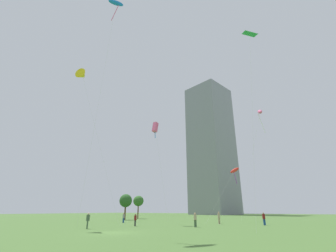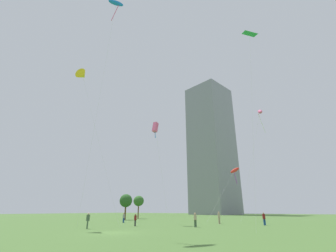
{
  "view_description": "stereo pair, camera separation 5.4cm",
  "coord_description": "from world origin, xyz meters",
  "px_view_note": "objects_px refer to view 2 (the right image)",
  "views": [
    {
      "loc": [
        18.2,
        -17.9,
        2.1
      ],
      "look_at": [
        0.67,
        8.64,
        13.72
      ],
      "focal_mm": 24.68,
      "sensor_mm": 36.0,
      "label": 1
    },
    {
      "loc": [
        18.25,
        -17.87,
        2.1
      ],
      "look_at": [
        0.67,
        8.64,
        13.72
      ],
      "focal_mm": 24.68,
      "sensor_mm": 36.0,
      "label": 2
    }
  ],
  "objects_px": {
    "park_tree_0": "(126,201)",
    "person_standing_0": "(195,219)",
    "person_standing_4": "(135,219)",
    "kite_flying_4": "(235,171)",
    "kite_flying_1": "(116,4)",
    "kite_flying_3": "(82,75)",
    "person_standing_1": "(264,218)",
    "kite_flying_2": "(155,127)",
    "distant_highrise_0": "(212,157)",
    "person_standing_3": "(124,217)",
    "kite_flying_0": "(250,35)",
    "person_standing_5": "(88,219)",
    "park_tree_2": "(139,201)",
    "distant_highrise_1": "(212,147)",
    "kite_flying_5": "(260,112)",
    "person_standing_2": "(219,217)"
  },
  "relations": [
    {
      "from": "kite_flying_5",
      "to": "kite_flying_1",
      "type": "bearing_deg",
      "value": -121.81
    },
    {
      "from": "person_standing_3",
      "to": "kite_flying_1",
      "type": "xyz_separation_m",
      "value": [
        9.04,
        -14.13,
        31.59
      ]
    },
    {
      "from": "distant_highrise_0",
      "to": "park_tree_2",
      "type": "bearing_deg",
      "value": -69.56
    },
    {
      "from": "kite_flying_3",
      "to": "park_tree_0",
      "type": "xyz_separation_m",
      "value": [
        -9.53,
        22.3,
        -19.12
      ]
    },
    {
      "from": "person_standing_5",
      "to": "kite_flying_1",
      "type": "bearing_deg",
      "value": -167.76
    },
    {
      "from": "kite_flying_4",
      "to": "distant_highrise_0",
      "type": "distance_m",
      "value": 115.95
    },
    {
      "from": "kite_flying_2",
      "to": "kite_flying_3",
      "type": "relative_size",
      "value": 0.72
    },
    {
      "from": "person_standing_5",
      "to": "kite_flying_0",
      "type": "xyz_separation_m",
      "value": [
        20.21,
        6.74,
        22.92
      ]
    },
    {
      "from": "person_standing_0",
      "to": "person_standing_4",
      "type": "height_order",
      "value": "person_standing_0"
    },
    {
      "from": "kite_flying_4",
      "to": "park_tree_0",
      "type": "relative_size",
      "value": 1.99
    },
    {
      "from": "person_standing_4",
      "to": "kite_flying_4",
      "type": "height_order",
      "value": "kite_flying_4"
    },
    {
      "from": "person_standing_0",
      "to": "kite_flying_1",
      "type": "height_order",
      "value": "kite_flying_1"
    },
    {
      "from": "person_standing_5",
      "to": "distant_highrise_1",
      "type": "relative_size",
      "value": 0.03
    },
    {
      "from": "person_standing_4",
      "to": "person_standing_3",
      "type": "bearing_deg",
      "value": -140.97
    },
    {
      "from": "park_tree_0",
      "to": "person_standing_0",
      "type": "bearing_deg",
      "value": -27.25
    },
    {
      "from": "kite_flying_5",
      "to": "kite_flying_4",
      "type": "bearing_deg",
      "value": 134.2
    },
    {
      "from": "person_standing_4",
      "to": "kite_flying_2",
      "type": "distance_m",
      "value": 16.52
    },
    {
      "from": "person_standing_1",
      "to": "kite_flying_1",
      "type": "xyz_separation_m",
      "value": [
        -13.42,
        -20.44,
        31.5
      ]
    },
    {
      "from": "person_standing_5",
      "to": "distant_highrise_1",
      "type": "xyz_separation_m",
      "value": [
        -23.77,
        97.48,
        34.15
      ]
    },
    {
      "from": "person_standing_5",
      "to": "person_standing_4",
      "type": "bearing_deg",
      "value": -62.76
    },
    {
      "from": "kite_flying_1",
      "to": "kite_flying_2",
      "type": "distance_m",
      "value": 21.34
    },
    {
      "from": "park_tree_0",
      "to": "distant_highrise_0",
      "type": "bearing_deg",
      "value": 102.13
    },
    {
      "from": "person_standing_3",
      "to": "kite_flying_3",
      "type": "bearing_deg",
      "value": 86.18
    },
    {
      "from": "person_standing_4",
      "to": "kite_flying_4",
      "type": "bearing_deg",
      "value": 148.45
    },
    {
      "from": "person_standing_1",
      "to": "park_tree_0",
      "type": "xyz_separation_m",
      "value": [
        -31.36,
        3.41,
        3.15
      ]
    },
    {
      "from": "person_standing_5",
      "to": "kite_flying_3",
      "type": "relative_size",
      "value": 0.07
    },
    {
      "from": "person_standing_0",
      "to": "kite_flying_3",
      "type": "bearing_deg",
      "value": 166.91
    },
    {
      "from": "person_standing_3",
      "to": "kite_flying_0",
      "type": "height_order",
      "value": "kite_flying_0"
    },
    {
      "from": "person_standing_5",
      "to": "park_tree_0",
      "type": "xyz_separation_m",
      "value": [
        -15.15,
        22.41,
        3.12
      ]
    },
    {
      "from": "park_tree_2",
      "to": "kite_flying_2",
      "type": "bearing_deg",
      "value": -43.95
    },
    {
      "from": "person_standing_4",
      "to": "kite_flying_0",
      "type": "xyz_separation_m",
      "value": [
        18.7,
        -0.2,
        23.05
      ]
    },
    {
      "from": "person_standing_5",
      "to": "park_tree_0",
      "type": "distance_m",
      "value": 27.23
    },
    {
      "from": "kite_flying_4",
      "to": "kite_flying_5",
      "type": "relative_size",
      "value": 0.57
    },
    {
      "from": "person_standing_2",
      "to": "kite_flying_5",
      "type": "relative_size",
      "value": 0.09
    },
    {
      "from": "person_standing_3",
      "to": "park_tree_0",
      "type": "xyz_separation_m",
      "value": [
        -8.9,
        9.73,
        3.24
      ]
    },
    {
      "from": "kite_flying_4",
      "to": "kite_flying_5",
      "type": "height_order",
      "value": "kite_flying_5"
    },
    {
      "from": "park_tree_2",
      "to": "person_standing_5",
      "type": "bearing_deg",
      "value": -59.39
    },
    {
      "from": "person_standing_4",
      "to": "distant_highrise_1",
      "type": "relative_size",
      "value": 0.02
    },
    {
      "from": "person_standing_1",
      "to": "person_standing_3",
      "type": "distance_m",
      "value": 23.33
    },
    {
      "from": "person_standing_3",
      "to": "kite_flying_2",
      "type": "distance_m",
      "value": 16.97
    },
    {
      "from": "kite_flying_5",
      "to": "park_tree_0",
      "type": "distance_m",
      "value": 35.7
    },
    {
      "from": "kite_flying_5",
      "to": "distant_highrise_1",
      "type": "height_order",
      "value": "distant_highrise_1"
    },
    {
      "from": "person_standing_2",
      "to": "kite_flying_2",
      "type": "relative_size",
      "value": 0.11
    },
    {
      "from": "kite_flying_3",
      "to": "kite_flying_4",
      "type": "distance_m",
      "value": 36.27
    },
    {
      "from": "kite_flying_1",
      "to": "park_tree_2",
      "type": "distance_m",
      "value": 47.12
    },
    {
      "from": "kite_flying_3",
      "to": "distant_highrise_0",
      "type": "bearing_deg",
      "value": 104.07
    },
    {
      "from": "kite_flying_2",
      "to": "kite_flying_3",
      "type": "xyz_separation_m",
      "value": [
        -6.18,
        -12.32,
        6.82
      ]
    },
    {
      "from": "person_standing_3",
      "to": "kite_flying_0",
      "type": "xyz_separation_m",
      "value": [
        26.45,
        -5.95,
        23.04
      ]
    },
    {
      "from": "person_standing_0",
      "to": "person_standing_4",
      "type": "xyz_separation_m",
      "value": [
        -8.02,
        -2.76,
        -0.1
      ]
    },
    {
      "from": "person_standing_2",
      "to": "distant_highrise_0",
      "type": "bearing_deg",
      "value": 48.72
    }
  ]
}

